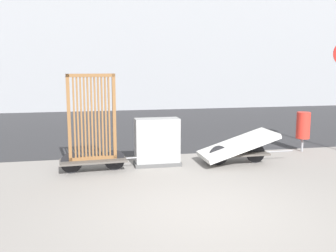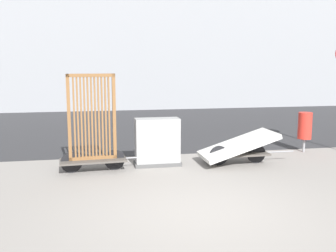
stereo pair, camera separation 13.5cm
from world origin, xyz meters
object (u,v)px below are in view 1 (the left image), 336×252
at_px(bike_cart_with_mattress, 238,147).
at_px(utility_cabinet, 157,144).
at_px(bike_cart_with_bedframe, 93,136).
at_px(trash_bin, 303,126).

height_order(bike_cart_with_mattress, utility_cabinet, utility_cabinet).
height_order(bike_cart_with_bedframe, bike_cart_with_mattress, bike_cart_with_bedframe).
relative_size(bike_cart_with_bedframe, bike_cart_with_mattress, 0.94).
bearing_deg(utility_cabinet, trash_bin, 8.91).
relative_size(bike_cart_with_mattress, trash_bin, 2.15).
relative_size(bike_cart_with_bedframe, utility_cabinet, 1.96).
bearing_deg(bike_cart_with_mattress, trash_bin, 21.44).
relative_size(bike_cart_with_mattress, utility_cabinet, 2.09).
bearing_deg(trash_bin, bike_cart_with_mattress, -157.72).
bearing_deg(bike_cart_with_mattress, bike_cart_with_bedframe, 179.16).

